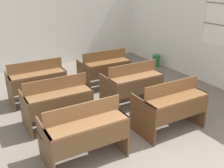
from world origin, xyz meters
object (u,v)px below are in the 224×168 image
object	(u,v)px
bench_front_left	(84,131)
wastepaper_bin	(156,61)
bench_second_left	(57,101)
bench_second_right	(132,84)
bench_front_right	(170,105)
bench_third_left	(37,81)
bench_third_right	(105,68)

from	to	relation	value
bench_front_left	wastepaper_bin	bearing A→B (deg)	38.34
bench_second_left	bench_second_right	bearing A→B (deg)	0.50
bench_front_right	bench_second_right	bearing A→B (deg)	89.80
bench_second_left	wastepaper_bin	world-z (taller)	bench_second_left
bench_third_left	bench_front_right	bearing A→B (deg)	-54.53
bench_front_left	bench_third_left	xyz separation A→B (m)	(-0.04, 2.35, 0.00)
bench_second_left	bench_third_left	xyz separation A→B (m)	(-0.04, 1.20, 0.00)
bench_third_left	wastepaper_bin	size ratio (longest dim) A/B	3.19
bench_front_left	bench_third_left	distance (m)	2.36
bench_third_right	bench_second_right	bearing A→B (deg)	-89.29
bench_second_right	bench_third_right	size ratio (longest dim) A/B	1.00
bench_second_left	bench_third_left	world-z (taller)	same
bench_second_right	bench_third_left	world-z (taller)	same
bench_front_left	bench_third_right	size ratio (longest dim) A/B	1.00
bench_front_left	bench_second_right	size ratio (longest dim) A/B	1.00
bench_front_left	bench_front_right	distance (m)	1.63
bench_front_right	bench_second_right	size ratio (longest dim) A/B	1.00
bench_third_left	bench_second_left	bearing A→B (deg)	-88.17
bench_second_left	bench_second_right	xyz separation A→B (m)	(1.64, 0.01, 0.00)
bench_front_right	bench_third_left	bearing A→B (deg)	125.47
bench_third_right	wastepaper_bin	distance (m)	2.24
bench_front_left	bench_second_right	bearing A→B (deg)	35.56
bench_second_left	wastepaper_bin	distance (m)	4.18
wastepaper_bin	bench_second_right	bearing A→B (deg)	-139.65
bench_third_right	bench_front_right	bearing A→B (deg)	-89.74
bench_front_right	bench_second_left	xyz separation A→B (m)	(-1.63, 1.15, 0.00)
bench_third_left	bench_second_right	bearing A→B (deg)	-35.22
bench_second_left	wastepaper_bin	size ratio (longest dim) A/B	3.19
bench_second_right	bench_front_right	bearing A→B (deg)	-90.20
bench_front_left	wastepaper_bin	world-z (taller)	bench_front_left
bench_front_left	bench_second_right	world-z (taller)	same
wastepaper_bin	bench_front_right	bearing A→B (deg)	-125.61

